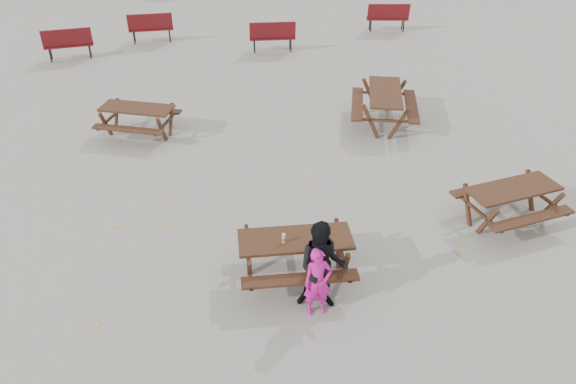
{
  "coord_description": "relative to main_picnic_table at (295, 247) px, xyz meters",
  "views": [
    {
      "loc": [
        -0.94,
        -6.97,
        6.15
      ],
      "look_at": [
        0.0,
        1.0,
        1.0
      ],
      "focal_mm": 35.0,
      "sensor_mm": 36.0,
      "label": 1
    }
  ],
  "objects": [
    {
      "name": "ground",
      "position": [
        0.0,
        0.0,
        -0.59
      ],
      "size": [
        80.0,
        80.0,
        0.0
      ],
      "primitive_type": "plane",
      "color": "gray",
      "rests_on": "ground"
    },
    {
      "name": "main_picnic_table",
      "position": [
        0.0,
        0.0,
        0.0
      ],
      "size": [
        1.8,
        1.45,
        0.78
      ],
      "color": "#331E12",
      "rests_on": "ground"
    },
    {
      "name": "food_tray",
      "position": [
        0.4,
        -0.11,
        0.21
      ],
      "size": [
        0.18,
        0.11,
        0.03
      ],
      "primitive_type": "cube",
      "color": "silver",
      "rests_on": "main_picnic_table"
    },
    {
      "name": "bread_roll",
      "position": [
        0.4,
        -0.11,
        0.25
      ],
      "size": [
        0.14,
        0.06,
        0.05
      ],
      "primitive_type": "ellipsoid",
      "color": "tan",
      "rests_on": "food_tray"
    },
    {
      "name": "soda_bottle",
      "position": [
        -0.19,
        -0.08,
        0.26
      ],
      "size": [
        0.07,
        0.07,
        0.17
      ],
      "color": "silver",
      "rests_on": "main_picnic_table"
    },
    {
      "name": "child",
      "position": [
        0.22,
        -0.85,
        -0.0
      ],
      "size": [
        0.46,
        0.33,
        1.17
      ],
      "primitive_type": "imported",
      "rotation": [
        0.0,
        0.0,
        0.12
      ],
      "color": "#E11C99",
      "rests_on": "ground"
    },
    {
      "name": "adult",
      "position": [
        0.31,
        -0.7,
        0.17
      ],
      "size": [
        0.84,
        0.71,
        1.51
      ],
      "primitive_type": "imported",
      "rotation": [
        0.0,
        0.0,
        -0.21
      ],
      "color": "black",
      "rests_on": "ground"
    },
    {
      "name": "picnic_table_east",
      "position": [
        4.13,
        1.07,
        -0.22
      ],
      "size": [
        2.0,
        1.76,
        0.74
      ],
      "primitive_type": null,
      "rotation": [
        0.0,
        0.0,
        0.25
      ],
      "color": "#331E12",
      "rests_on": "ground"
    },
    {
      "name": "picnic_table_north",
      "position": [
        -3.05,
        5.5,
        -0.22
      ],
      "size": [
        2.03,
        1.83,
        0.73
      ],
      "primitive_type": null,
      "rotation": [
        0.0,
        0.0,
        -0.32
      ],
      "color": "#331E12",
      "rests_on": "ground"
    },
    {
      "name": "picnic_table_far",
      "position": [
        2.92,
        5.46,
        -0.16
      ],
      "size": [
        2.01,
        2.3,
        0.85
      ],
      "primitive_type": null,
      "rotation": [
        0.0,
        0.0,
        1.34
      ],
      "color": "#331E12",
      "rests_on": "ground"
    },
    {
      "name": "park_bench_row",
      "position": [
        -0.86,
        12.08,
        -0.07
      ],
      "size": [
        12.48,
        2.48,
        1.03
      ],
      "color": "maroon",
      "rests_on": "ground"
    },
    {
      "name": "fallen_leaves",
      "position": [
        0.5,
        2.5,
        -0.58
      ],
      "size": [
        11.0,
        11.0,
        0.01
      ],
      "primitive_type": null,
      "color": "gold",
      "rests_on": "ground"
    }
  ]
}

